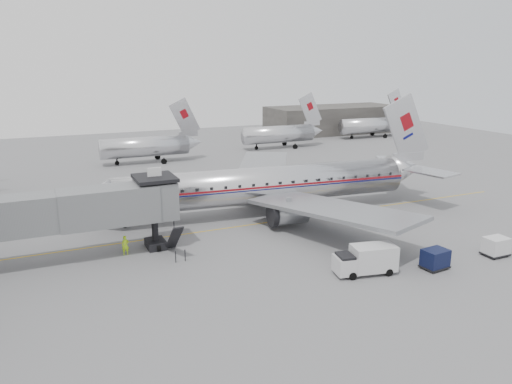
% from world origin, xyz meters
% --- Properties ---
extents(ground, '(160.00, 160.00, 0.00)m').
position_xyz_m(ground, '(0.00, 0.00, 0.00)').
color(ground, slate).
rests_on(ground, ground).
extents(hangar, '(30.00, 12.00, 6.00)m').
position_xyz_m(hangar, '(45.00, 60.00, 3.00)').
color(hangar, '#383533').
rests_on(hangar, ground).
extents(apron_line, '(60.00, 0.15, 0.01)m').
position_xyz_m(apron_line, '(3.00, 6.00, 0.01)').
color(apron_line, gold).
rests_on(apron_line, ground).
extents(jet_bridge, '(21.00, 6.20, 7.10)m').
position_xyz_m(jet_bridge, '(-16.66, 3.67, 4.18)').
color(jet_bridge, slate).
rests_on(jet_bridge, ground).
extents(distant_aircraft_near, '(16.39, 3.20, 10.26)m').
position_xyz_m(distant_aircraft_near, '(-1.79, 42.00, 2.73)').
color(distant_aircraft_near, silver).
rests_on(distant_aircraft_near, ground).
extents(distant_aircraft_mid, '(16.39, 3.20, 10.26)m').
position_xyz_m(distant_aircraft_mid, '(24.21, 46.00, 2.73)').
color(distant_aircraft_mid, silver).
rests_on(distant_aircraft_mid, ground).
extents(distant_aircraft_far, '(16.39, 3.20, 10.26)m').
position_xyz_m(distant_aircraft_far, '(48.21, 50.00, 2.73)').
color(distant_aircraft_far, silver).
rests_on(distant_aircraft_far, ground).
extents(airliner, '(39.45, 36.42, 12.48)m').
position_xyz_m(airliner, '(4.58, 8.93, 3.14)').
color(airliner, silver).
rests_on(airliner, ground).
extents(service_van, '(5.02, 2.68, 2.24)m').
position_xyz_m(service_van, '(4.19, -8.54, 1.18)').
color(service_van, silver).
rests_on(service_van, ground).
extents(baggage_cart_navy, '(2.18, 1.75, 1.60)m').
position_xyz_m(baggage_cart_navy, '(9.76, -10.00, 0.85)').
color(baggage_cart_navy, black).
rests_on(baggage_cart_navy, ground).
extents(baggage_cart_white, '(2.06, 1.58, 1.60)m').
position_xyz_m(baggage_cart_white, '(16.41, -10.00, 0.85)').
color(baggage_cart_white, silver).
rests_on(baggage_cart_white, ground).
extents(ramp_worker, '(0.64, 0.45, 1.67)m').
position_xyz_m(ramp_worker, '(-12.00, 3.00, 0.84)').
color(ramp_worker, '#B8F71D').
rests_on(ramp_worker, ground).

